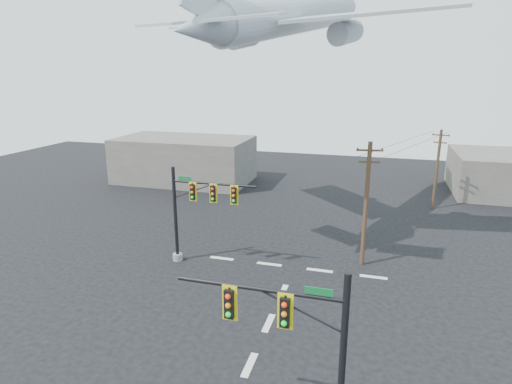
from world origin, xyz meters
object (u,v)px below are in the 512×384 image
(signal_mast_far, at_px, (194,211))
(airliner, at_px, (292,16))
(utility_pole_b, at_px, (437,168))
(utility_pole_a, at_px, (366,203))
(signal_mast_near, at_px, (305,355))

(signal_mast_far, relative_size, airliner, 0.27)
(utility_pole_b, bearing_deg, signal_mast_far, -115.99)
(airliner, bearing_deg, utility_pole_b, -36.32)
(utility_pole_a, bearing_deg, signal_mast_near, -103.08)
(signal_mast_far, height_order, airliner, airliner)
(signal_mast_near, xyz_separation_m, airliner, (-5.81, 24.49, 15.16))
(utility_pole_a, height_order, airliner, airliner)
(utility_pole_a, distance_m, airliner, 17.29)
(signal_mast_near, relative_size, signal_mast_far, 1.01)
(signal_mast_far, relative_size, utility_pole_a, 0.79)
(signal_mast_near, xyz_separation_m, utility_pole_a, (1.58, 17.94, 0.96))
(utility_pole_a, xyz_separation_m, utility_pole_b, (6.91, 16.91, -0.52))
(utility_pole_a, bearing_deg, airliner, 130.39)
(signal_mast_far, xyz_separation_m, utility_pole_a, (12.70, 3.34, 0.77))
(utility_pole_b, relative_size, airliner, 0.30)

